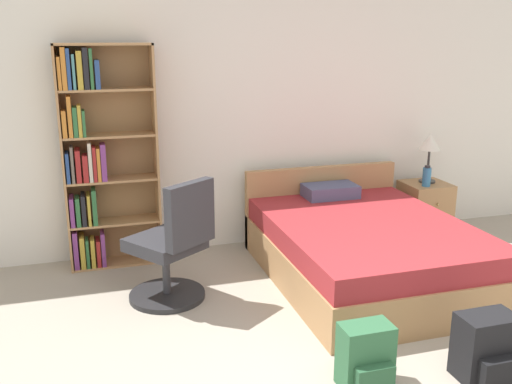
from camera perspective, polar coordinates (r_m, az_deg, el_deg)
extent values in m
cube|color=white|center=(5.48, 0.30, 8.08)|extent=(9.00, 0.06, 2.60)
cube|color=#AD7F51|center=(5.09, -18.72, 2.92)|extent=(0.02, 0.26, 1.94)
cube|color=#AD7F51|center=(5.12, -9.96, 3.57)|extent=(0.02, 0.26, 1.94)
cube|color=#936C45|center=(5.21, -14.40, 3.53)|extent=(0.80, 0.01, 1.94)
cube|color=#AD7F51|center=(5.37, -13.65, -6.81)|extent=(0.76, 0.25, 0.02)
cube|color=#7A387F|center=(5.26, -17.56, -5.50)|extent=(0.04, 0.15, 0.33)
cube|color=gold|center=(5.29, -16.95, -5.61)|extent=(0.04, 0.20, 0.28)
cube|color=#2D6638|center=(5.27, -16.47, -5.82)|extent=(0.03, 0.15, 0.26)
cube|color=gold|center=(5.27, -15.99, -5.76)|extent=(0.03, 0.16, 0.26)
cube|color=maroon|center=(5.28, -15.47, -5.78)|extent=(0.03, 0.17, 0.24)
cube|color=#7A387F|center=(5.27, -15.03, -5.44)|extent=(0.03, 0.16, 0.30)
cube|color=#AD7F51|center=(5.23, -13.92, -2.87)|extent=(0.76, 0.25, 0.02)
cube|color=#7A387F|center=(5.17, -17.90, -1.80)|extent=(0.03, 0.20, 0.25)
cube|color=#2D6638|center=(5.15, -17.36, -1.83)|extent=(0.04, 0.16, 0.25)
cube|color=black|center=(5.17, -16.85, -1.64)|extent=(0.03, 0.20, 0.27)
cube|color=gold|center=(5.16, -16.35, -1.61)|extent=(0.03, 0.19, 0.27)
cube|color=#2D6638|center=(5.15, -15.86, -1.37)|extent=(0.04, 0.18, 0.31)
cube|color=#AD7F51|center=(5.13, -14.19, 1.25)|extent=(0.76, 0.25, 0.02)
cube|color=navy|center=(5.06, -18.30, 2.36)|extent=(0.03, 0.17, 0.26)
cube|color=#665B51|center=(5.05, -17.88, 2.65)|extent=(0.02, 0.15, 0.31)
cube|color=maroon|center=(5.08, -17.35, 2.59)|extent=(0.04, 0.21, 0.28)
cube|color=maroon|center=(5.05, -16.69, 2.31)|extent=(0.04, 0.15, 0.23)
cube|color=beige|center=(5.06, -16.26, 2.97)|extent=(0.03, 0.19, 0.33)
cube|color=maroon|center=(5.04, -15.84, 2.74)|extent=(0.03, 0.15, 0.30)
cube|color=orange|center=(5.05, -15.47, 2.72)|extent=(0.03, 0.16, 0.29)
cube|color=#7A387F|center=(5.04, -15.01, 2.92)|extent=(0.04, 0.15, 0.32)
cube|color=#AD7F51|center=(5.05, -14.48, 5.51)|extent=(0.76, 0.25, 0.02)
cube|color=orange|center=(4.99, -18.62, 6.49)|extent=(0.04, 0.15, 0.22)
cube|color=orange|center=(4.99, -18.13, 7.21)|extent=(0.03, 0.18, 0.34)
cube|color=#2D6638|center=(5.01, -17.63, 6.74)|extent=(0.04, 0.20, 0.25)
cube|color=gold|center=(4.98, -17.22, 6.84)|extent=(0.03, 0.15, 0.26)
cube|color=#2D6638|center=(4.99, -16.83, 6.61)|extent=(0.02, 0.16, 0.22)
cube|color=#AD7F51|center=(5.00, -14.78, 9.89)|extent=(0.76, 0.25, 0.02)
cube|color=orange|center=(4.95, -19.07, 11.16)|extent=(0.03, 0.16, 0.26)
cube|color=orange|center=(4.97, -18.66, 11.64)|extent=(0.04, 0.20, 0.34)
cube|color=navy|center=(4.95, -18.23, 11.60)|extent=(0.03, 0.16, 0.33)
cube|color=teal|center=(4.96, -17.76, 11.38)|extent=(0.02, 0.19, 0.28)
cube|color=gold|center=(4.95, -17.23, 11.57)|extent=(0.04, 0.17, 0.31)
cube|color=black|center=(4.95, -16.66, 11.75)|extent=(0.04, 0.18, 0.33)
cube|color=#2D6638|center=(4.95, -16.16, 11.75)|extent=(0.03, 0.17, 0.33)
cube|color=navy|center=(4.97, -15.59, 11.27)|extent=(0.04, 0.20, 0.23)
cube|color=#AD7F51|center=(4.98, -15.08, 14.09)|extent=(0.80, 0.26, 0.02)
cube|color=#AD7F51|center=(4.92, 10.96, -6.80)|extent=(1.54, 2.05, 0.33)
cube|color=maroon|center=(4.83, 11.12, -3.97)|extent=(1.51, 2.01, 0.19)
cube|color=#AD7F51|center=(5.68, 6.51, -1.22)|extent=(1.54, 0.08, 0.76)
cube|color=#4C5175|center=(5.45, 7.44, 0.11)|extent=(0.50, 0.30, 0.12)
cylinder|color=#232326|center=(4.62, -8.86, -10.15)|extent=(0.59, 0.59, 0.04)
cylinder|color=#333338|center=(4.54, -8.96, -7.84)|extent=(0.06, 0.06, 0.36)
cube|color=#2D2D33|center=(4.45, -9.09, -5.09)|extent=(0.67, 0.67, 0.10)
cube|color=#2D2D33|center=(4.17, -6.61, -2.24)|extent=(0.41, 0.32, 0.48)
cube|color=#AD7F51|center=(6.12, 16.48, -1.62)|extent=(0.44, 0.42, 0.55)
sphere|color=tan|center=(5.91, 17.73, -1.20)|extent=(0.02, 0.02, 0.02)
cylinder|color=#333333|center=(6.09, 16.72, 1.04)|extent=(0.16, 0.16, 0.02)
cylinder|color=#333333|center=(6.05, 16.84, 2.59)|extent=(0.02, 0.02, 0.32)
cone|color=white|center=(6.00, 17.02, 4.81)|extent=(0.22, 0.22, 0.16)
cylinder|color=teal|center=(5.90, 16.70, 1.45)|extent=(0.08, 0.08, 0.19)
cylinder|color=#2D2D33|center=(5.88, 16.78, 2.44)|extent=(0.05, 0.05, 0.02)
cube|color=black|center=(3.79, 21.96, -14.10)|extent=(0.35, 0.22, 0.40)
cube|color=black|center=(3.74, 23.27, -16.29)|extent=(0.27, 0.08, 0.18)
cube|color=#2D603D|center=(3.51, 10.86, -15.77)|extent=(0.30, 0.18, 0.39)
cube|color=#275234|center=(3.47, 11.77, -17.99)|extent=(0.23, 0.06, 0.18)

